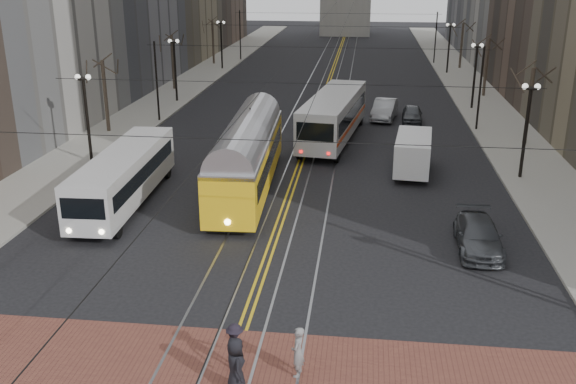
% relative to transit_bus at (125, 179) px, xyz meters
% --- Properties ---
extents(ground, '(260.00, 260.00, 0.00)m').
position_rel_transit_bus_xyz_m(ground, '(8.72, -10.99, -1.46)').
color(ground, black).
rests_on(ground, ground).
extents(sidewalk_left, '(5.00, 140.00, 0.15)m').
position_rel_transit_bus_xyz_m(sidewalk_left, '(-6.28, 34.01, -1.38)').
color(sidewalk_left, gray).
rests_on(sidewalk_left, ground).
extents(sidewalk_right, '(5.00, 140.00, 0.15)m').
position_rel_transit_bus_xyz_m(sidewalk_right, '(23.72, 34.01, -1.38)').
color(sidewalk_right, gray).
rests_on(sidewalk_right, ground).
extents(crosswalk_band, '(25.00, 6.00, 0.01)m').
position_rel_transit_bus_xyz_m(crosswalk_band, '(8.72, -14.99, -1.45)').
color(crosswalk_band, brown).
rests_on(crosswalk_band, ground).
extents(streetcar_rails, '(4.80, 130.00, 0.02)m').
position_rel_transit_bus_xyz_m(streetcar_rails, '(8.72, 34.01, -1.45)').
color(streetcar_rails, gray).
rests_on(streetcar_rails, ground).
extents(centre_lines, '(0.42, 130.00, 0.01)m').
position_rel_transit_bus_xyz_m(centre_lines, '(8.72, 34.01, -1.45)').
color(centre_lines, gold).
rests_on(centre_lines, ground).
extents(lamp_posts, '(27.60, 57.20, 5.60)m').
position_rel_transit_bus_xyz_m(lamp_posts, '(8.72, 17.76, 1.34)').
color(lamp_posts, black).
rests_on(lamp_posts, ground).
extents(street_trees, '(31.68, 53.28, 5.60)m').
position_rel_transit_bus_xyz_m(street_trees, '(8.72, 24.26, 1.34)').
color(street_trees, '#382D23').
rests_on(street_trees, ground).
extents(trolley_wires, '(25.96, 120.00, 6.60)m').
position_rel_transit_bus_xyz_m(trolley_wires, '(8.72, 23.84, 2.32)').
color(trolley_wires, black).
rests_on(trolley_wires, ground).
extents(transit_bus, '(2.84, 11.72, 2.91)m').
position_rel_transit_bus_xyz_m(transit_bus, '(0.00, 0.00, 0.00)').
color(transit_bus, silver).
rests_on(transit_bus, ground).
extents(streetcar, '(3.30, 14.48, 3.39)m').
position_rel_transit_bus_xyz_m(streetcar, '(6.22, 3.10, 0.24)').
color(streetcar, yellow).
rests_on(streetcar, ground).
extents(rear_bus, '(4.55, 13.39, 3.42)m').
position_rel_transit_bus_xyz_m(rear_bus, '(10.55, 14.67, 0.26)').
color(rear_bus, '#BABABA').
rests_on(rear_bus, ground).
extents(cargo_van, '(2.62, 5.63, 2.41)m').
position_rel_transit_bus_xyz_m(cargo_van, '(15.91, 7.36, -0.25)').
color(cargo_van, silver).
rests_on(cargo_van, ground).
extents(sedan_grey, '(1.78, 4.06, 1.36)m').
position_rel_transit_bus_xyz_m(sedan_grey, '(16.75, 21.44, -0.78)').
color(sedan_grey, '#414549').
rests_on(sedan_grey, ground).
extents(sedan_silver, '(2.52, 5.25, 1.66)m').
position_rel_transit_bus_xyz_m(sedan_silver, '(14.49, 22.24, -0.63)').
color(sedan_silver, '#95979B').
rests_on(sedan_silver, ground).
extents(sedan_parked, '(2.06, 4.84, 1.39)m').
position_rel_transit_bus_xyz_m(sedan_parked, '(18.22, -3.82, -0.76)').
color(sedan_parked, '#3E4145').
rests_on(sedan_parked, ground).
extents(pedestrian_a, '(0.89, 1.07, 1.87)m').
position_rel_transit_bus_xyz_m(pedestrian_a, '(9.20, -15.45, -0.51)').
color(pedestrian_a, black).
rests_on(pedestrian_a, crosswalk_band).
extents(pedestrian_b, '(0.50, 0.68, 1.71)m').
position_rel_transit_bus_xyz_m(pedestrian_b, '(10.99, -14.38, -0.59)').
color(pedestrian_b, gray).
rests_on(pedestrian_b, crosswalk_band).
extents(pedestrian_d, '(0.75, 1.11, 1.60)m').
position_rel_transit_bus_xyz_m(pedestrian_d, '(8.92, -14.22, -0.64)').
color(pedestrian_d, black).
rests_on(pedestrian_d, crosswalk_band).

